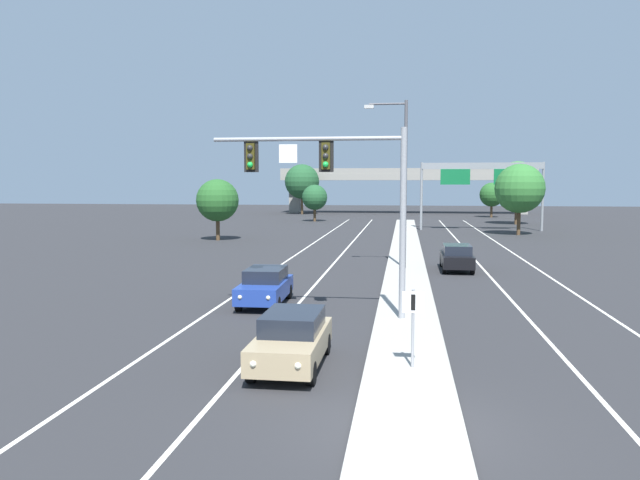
{
  "coord_description": "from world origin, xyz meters",
  "views": [
    {
      "loc": [
        -0.14,
        -13.08,
        5.31
      ],
      "look_at": [
        -3.2,
        9.28,
        3.2
      ],
      "focal_mm": 34.72,
      "sensor_mm": 36.0,
      "label": 1
    }
  ],
  "objects": [
    {
      "name": "edge_stripe_left",
      "position": [
        -8.0,
        25.0,
        0.0
      ],
      "size": [
        0.14,
        100.0,
        0.01
      ],
      "primitive_type": "cube",
      "color": "silver",
      "rests_on": "ground"
    },
    {
      "name": "ground_plane",
      "position": [
        0.0,
        0.0,
        0.0
      ],
      "size": [
        260.0,
        260.0,
        0.0
      ],
      "primitive_type": "plane",
      "color": "#28282B"
    },
    {
      "name": "median_island",
      "position": [
        0.0,
        18.0,
        0.07
      ],
      "size": [
        2.4,
        110.0,
        0.15
      ],
      "primitive_type": "cube",
      "color": "#9E9B93",
      "rests_on": "ground"
    },
    {
      "name": "tree_far_right_a",
      "position": [
        11.28,
        51.24,
        4.68
      ],
      "size": [
        4.95,
        4.95,
        7.16
      ],
      "color": "#4C3823",
      "rests_on": "ground"
    },
    {
      "name": "lane_stripe_receding_center",
      "position": [
        4.7,
        25.0,
        0.0
      ],
      "size": [
        0.14,
        100.0,
        0.01
      ],
      "primitive_type": "cube",
      "color": "silver",
      "rests_on": "ground"
    },
    {
      "name": "highway_sign_gantry",
      "position": [
        8.2,
        56.72,
        6.16
      ],
      "size": [
        13.28,
        0.42,
        7.5
      ],
      "color": "gray",
      "rests_on": "ground"
    },
    {
      "name": "overpass_bridge",
      "position": [
        0.0,
        93.89,
        5.78
      ],
      "size": [
        42.4,
        6.4,
        7.65
      ],
      "color": "gray",
      "rests_on": "ground"
    },
    {
      "name": "overhead_signal_mast",
      "position": [
        -2.56,
        10.31,
        5.34
      ],
      "size": [
        7.41,
        0.44,
        7.2
      ],
      "color": "gray",
      "rests_on": "median_island"
    },
    {
      "name": "tree_far_left_a",
      "position": [
        -12.24,
        69.99,
        3.25
      ],
      "size": [
        3.45,
        3.45,
        4.99
      ],
      "color": "#4C3823",
      "rests_on": "ground"
    },
    {
      "name": "car_oncoming_blue",
      "position": [
        -6.12,
        12.96,
        0.82
      ],
      "size": [
        1.91,
        4.5,
        1.58
      ],
      "color": "navy",
      "rests_on": "ground"
    },
    {
      "name": "lane_stripe_oncoming_center",
      "position": [
        -4.7,
        25.0,
        0.0
      ],
      "size": [
        0.14,
        100.0,
        0.01
      ],
      "primitive_type": "cube",
      "color": "silver",
      "rests_on": "ground"
    },
    {
      "name": "street_lamp_median",
      "position": [
        -0.34,
        24.41,
        5.79
      ],
      "size": [
        2.58,
        0.28,
        10.0
      ],
      "color": "#4C4C51",
      "rests_on": "median_island"
    },
    {
      "name": "edge_stripe_right",
      "position": [
        8.0,
        25.0,
        0.0
      ],
      "size": [
        0.14,
        100.0,
        0.01
      ],
      "primitive_type": "cube",
      "color": "silver",
      "rests_on": "ground"
    },
    {
      "name": "tree_far_right_c",
      "position": [
        13.81,
        67.41,
        5.19
      ],
      "size": [
        5.49,
        5.49,
        7.94
      ],
      "color": "#4C3823",
      "rests_on": "ground"
    },
    {
      "name": "car_receding_black",
      "position": [
        3.02,
        24.68,
        0.82
      ],
      "size": [
        1.85,
        4.48,
        1.58
      ],
      "color": "black",
      "rests_on": "ground"
    },
    {
      "name": "median_sign_post",
      "position": [
        0.13,
        4.02,
        1.59
      ],
      "size": [
        0.6,
        0.1,
        2.2
      ],
      "color": "gray",
      "rests_on": "median_island"
    },
    {
      "name": "tree_far_left_b",
      "position": [
        -17.03,
        88.31,
        5.42
      ],
      "size": [
        5.73,
        5.73,
        8.29
      ],
      "color": "#4C3823",
      "rests_on": "ground"
    },
    {
      "name": "tree_far_left_c",
      "position": [
        -17.1,
        41.64,
        3.65
      ],
      "size": [
        3.87,
        3.87,
        5.6
      ],
      "color": "#4C3823",
      "rests_on": "ground"
    },
    {
      "name": "car_oncoming_tan",
      "position": [
        -3.31,
        4.09,
        0.82
      ],
      "size": [
        1.84,
        4.48,
        1.58
      ],
      "color": "tan",
      "rests_on": "ground"
    },
    {
      "name": "tree_far_right_b",
      "position": [
        12.89,
        83.09,
        3.43
      ],
      "size": [
        3.64,
        3.64,
        5.26
      ],
      "color": "#4C3823",
      "rests_on": "ground"
    }
  ]
}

